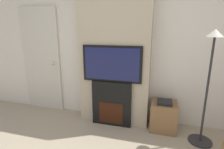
% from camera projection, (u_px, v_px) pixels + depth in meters
% --- Properties ---
extents(wall_back, '(6.00, 0.06, 2.70)m').
position_uv_depth(wall_back, '(117.00, 45.00, 3.06)').
color(wall_back, silver).
rests_on(wall_back, ground_plane).
extents(chimney_breast, '(1.20, 0.30, 2.70)m').
position_uv_depth(chimney_breast, '(114.00, 46.00, 2.89)').
color(chimney_breast, tan).
rests_on(chimney_breast, ground_plane).
extents(fireplace, '(0.67, 0.15, 0.78)m').
position_uv_depth(fireplace, '(112.00, 103.00, 2.99)').
color(fireplace, black).
rests_on(fireplace, ground_plane).
extents(television, '(0.98, 0.07, 0.60)m').
position_uv_depth(television, '(112.00, 64.00, 2.82)').
color(television, black).
rests_on(television, fireplace).
extents(floor_lamp, '(0.33, 0.33, 1.62)m').
position_uv_depth(floor_lamp, '(208.00, 81.00, 2.35)').
color(floor_lamp, '#262628').
rests_on(floor_lamp, ground_plane).
extents(media_stand, '(0.41, 0.40, 0.52)m').
position_uv_depth(media_stand, '(163.00, 115.00, 2.86)').
color(media_stand, brown).
rests_on(media_stand, ground_plane).
extents(entry_door, '(0.81, 0.09, 2.03)m').
position_uv_depth(entry_door, '(42.00, 60.00, 3.49)').
color(entry_door, beige).
rests_on(entry_door, ground_plane).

